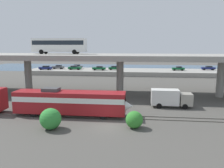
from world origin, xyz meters
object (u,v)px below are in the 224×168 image
(parked_car_7, at_px, (46,68))
(parked_car_6, at_px, (77,66))
(parked_car_0, at_px, (75,68))
(parked_car_2, at_px, (208,68))
(parked_car_1, at_px, (99,68))
(transit_bus_on_overpass, at_px, (59,45))
(train_locomotive, at_px, (75,102))
(parked_car_3, at_px, (115,68))
(parked_car_5, at_px, (58,67))
(service_truck_west, at_px, (170,98))
(parked_car_4, at_px, (178,68))

(parked_car_7, bearing_deg, parked_car_6, -146.89)
(parked_car_0, xyz_separation_m, parked_car_2, (47.73, 4.61, -0.00))
(parked_car_2, distance_m, parked_car_6, 48.37)
(parked_car_0, bearing_deg, parked_car_1, -3.65)
(transit_bus_on_overpass, bearing_deg, parked_car_2, -139.47)
(parked_car_0, relative_size, parked_car_2, 0.99)
(train_locomotive, bearing_deg, parked_car_3, 89.24)
(train_locomotive, bearing_deg, parked_car_7, 116.71)
(parked_car_0, relative_size, parked_car_5, 1.10)
(train_locomotive, xyz_separation_m, parked_car_0, (-13.76, 49.35, 0.13))
(service_truck_west, xyz_separation_m, parked_car_0, (-28.47, 42.64, 0.69))
(parked_car_1, bearing_deg, parked_car_5, -9.89)
(service_truck_west, relative_size, parked_car_5, 1.62)
(parked_car_0, distance_m, parked_car_2, 47.95)
(parked_car_1, bearing_deg, transit_bus_on_overpass, 83.33)
(parked_car_7, bearing_deg, parked_car_3, -174.77)
(service_truck_west, xyz_separation_m, parked_car_1, (-19.39, 42.06, 0.69))
(parked_car_0, xyz_separation_m, parked_car_4, (36.80, 1.60, -0.00))
(parked_car_0, distance_m, parked_car_7, 10.45)
(parked_car_7, bearing_deg, parked_car_0, -172.12)
(train_locomotive, relative_size, parked_car_1, 3.81)
(parked_car_0, height_order, parked_car_5, same)
(parked_car_2, height_order, parked_car_6, same)
(parked_car_4, height_order, parked_car_5, same)
(parked_car_4, distance_m, parked_car_7, 47.25)
(parked_car_4, xyz_separation_m, parked_car_7, (-47.15, -3.03, 0.00))
(train_locomotive, xyz_separation_m, service_truck_west, (14.71, 6.71, -0.55))
(parked_car_2, xyz_separation_m, parked_car_3, (-33.30, -3.78, -0.00))
(parked_car_1, relative_size, parked_car_5, 1.11)
(parked_car_4, bearing_deg, service_truck_west, 79.34)
(parked_car_2, bearing_deg, service_truck_west, 67.83)
(parked_car_1, distance_m, parked_car_6, 11.16)
(parked_car_7, bearing_deg, service_truck_west, 133.30)
(parked_car_0, relative_size, parked_car_4, 1.10)
(train_locomotive, height_order, parked_car_7, train_locomotive)
(transit_bus_on_overpass, distance_m, parked_car_6, 37.83)
(service_truck_west, bearing_deg, parked_car_3, 107.90)
(transit_bus_on_overpass, bearing_deg, train_locomotive, 114.95)
(transit_bus_on_overpass, distance_m, parked_car_5, 36.83)
(parked_car_0, relative_size, parked_car_1, 0.99)
(parked_car_4, bearing_deg, train_locomotive, 65.67)
(parked_car_2, bearing_deg, parked_car_3, 6.47)
(transit_bus_on_overpass, xyz_separation_m, parked_car_3, (8.96, 32.35, -8.23))
(parked_car_1, bearing_deg, parked_car_3, -165.17)
(parked_car_3, height_order, parked_car_6, same)
(transit_bus_on_overpass, height_order, parked_car_6, transit_bus_on_overpass)
(train_locomotive, bearing_deg, transit_bus_on_overpass, 114.95)
(parked_car_3, bearing_deg, train_locomotive, -90.76)
(parked_car_3, bearing_deg, parked_car_5, 176.33)
(service_truck_west, relative_size, parked_car_3, 1.56)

